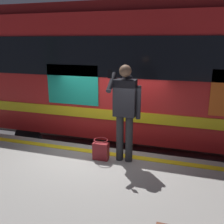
# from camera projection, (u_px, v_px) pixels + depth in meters

# --- Properties ---
(ground_plane) EXTENTS (24.01, 24.01, 0.00)m
(ground_plane) POSITION_uv_depth(u_px,v_px,m) (103.00, 189.00, 5.83)
(ground_plane) COLOR #3D3D3F
(safety_line) EXTENTS (15.61, 0.16, 0.01)m
(safety_line) POSITION_uv_depth(u_px,v_px,m) (98.00, 152.00, 5.26)
(safety_line) COLOR yellow
(safety_line) RESTS_ON platform
(track_rail_near) EXTENTS (20.71, 0.08, 0.16)m
(track_rail_near) POSITION_uv_depth(u_px,v_px,m) (119.00, 162.00, 6.99)
(track_rail_near) COLOR slate
(track_rail_near) RESTS_ON ground
(track_rail_far) EXTENTS (20.71, 0.08, 0.16)m
(track_rail_far) POSITION_uv_depth(u_px,v_px,m) (131.00, 142.00, 8.31)
(track_rail_far) COLOR slate
(track_rail_far) RESTS_ON ground
(train_carriage) EXTENTS (10.71, 2.77, 3.98)m
(train_carriage) POSITION_uv_depth(u_px,v_px,m) (159.00, 71.00, 6.71)
(train_carriage) COLOR red
(train_carriage) RESTS_ON ground
(passenger) EXTENTS (0.57, 0.55, 1.83)m
(passenger) POSITION_uv_depth(u_px,v_px,m) (125.00, 106.00, 4.64)
(passenger) COLOR #262628
(passenger) RESTS_ON platform
(handbag) EXTENTS (0.30, 0.28, 0.41)m
(handbag) POSITION_uv_depth(u_px,v_px,m) (101.00, 150.00, 4.92)
(handbag) COLOR maroon
(handbag) RESTS_ON platform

